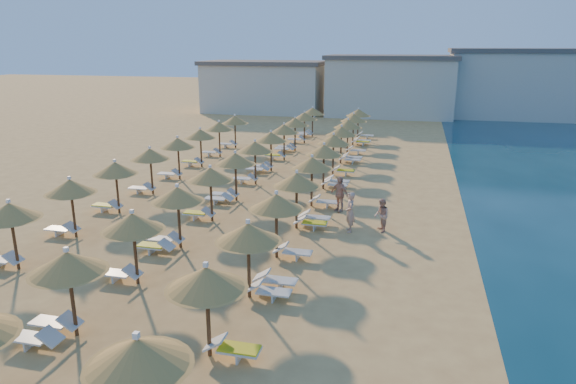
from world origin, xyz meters
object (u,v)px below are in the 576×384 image
(beachgoer_b, at_px, (382,215))
(beachgoer_c, at_px, (339,194))
(parasol_row_east, at_px, (318,157))
(parasol_row_west, at_px, (246,153))
(beachgoer_a, at_px, (350,212))

(beachgoer_b, bearing_deg, beachgoer_c, -156.73)
(parasol_row_east, distance_m, beachgoer_c, 3.17)
(parasol_row_west, height_order, beachgoer_c, parasol_row_west)
(beachgoer_a, distance_m, beachgoer_c, 3.11)
(parasol_row_east, height_order, beachgoer_a, parasol_row_east)
(beachgoer_c, bearing_deg, beachgoer_b, -13.60)
(beachgoer_a, relative_size, beachgoer_b, 1.20)
(beachgoer_c, xyz_separation_m, beachgoer_b, (2.40, -2.59, -0.15))
(parasol_row_east, height_order, beachgoer_c, parasol_row_east)
(beachgoer_c, height_order, beachgoer_b, beachgoer_c)
(parasol_row_east, bearing_deg, beachgoer_a, -64.27)
(parasol_row_west, relative_size, beachgoer_b, 26.34)
(parasol_row_east, distance_m, beachgoer_b, 6.54)
(beachgoer_c, relative_size, beachgoer_b, 1.19)
(beachgoer_c, bearing_deg, parasol_row_east, 158.16)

